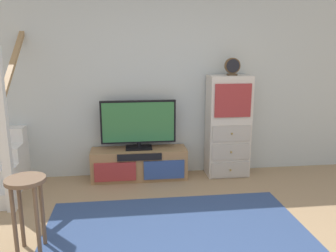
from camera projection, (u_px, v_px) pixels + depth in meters
name	position (u px, v px, depth m)	size (l,w,h in m)	color
back_wall	(158.00, 79.00, 4.74)	(6.40, 0.12, 2.70)	#B2B7B2
area_rug	(178.00, 238.00, 3.24)	(2.60, 1.80, 0.01)	navy
media_console	(139.00, 164.00, 4.70)	(1.30, 0.38, 0.43)	#997047
television	(138.00, 123.00, 4.59)	(1.01, 0.22, 0.67)	black
side_cabinet	(228.00, 126.00, 4.75)	(0.58, 0.38, 1.41)	beige
desk_clock	(232.00, 67.00, 4.55)	(0.21, 0.08, 0.23)	#4C3823
bar_stool_near	(27.00, 198.00, 2.93)	(0.34, 0.34, 0.70)	brown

